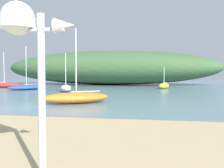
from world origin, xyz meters
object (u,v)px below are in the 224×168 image
object	(u,v)px
mast_structure	(25,32)
sailboat_by_sandbar	(4,85)
sailboat_mid_channel	(164,86)
sailboat_centre_water	(26,87)
sailboat_near_shore	(66,88)
sailboat_east_reach	(76,98)

from	to	relation	value
mast_structure	sailboat_by_sandbar	size ratio (longest dim) A/B	0.61
sailboat_mid_channel	sailboat_centre_water	size ratio (longest dim) A/B	0.54
sailboat_mid_channel	sailboat_centre_water	distance (m)	16.61
sailboat_by_sandbar	sailboat_near_shore	xyz separation A→B (m)	(10.61, -5.29, 0.02)
sailboat_near_shore	sailboat_east_reach	world-z (taller)	sailboat_east_reach
sailboat_mid_channel	mast_structure	bearing A→B (deg)	-97.44
sailboat_by_sandbar	mast_structure	bearing A→B (deg)	-55.56
sailboat_near_shore	mast_structure	bearing A→B (deg)	-71.20
sailboat_by_sandbar	sailboat_centre_water	distance (m)	6.16
mast_structure	sailboat_east_reach	world-z (taller)	sailboat_east_reach
sailboat_by_sandbar	sailboat_near_shore	world-z (taller)	sailboat_by_sandbar
sailboat_east_reach	sailboat_near_shore	bearing A→B (deg)	114.35
sailboat_east_reach	sailboat_by_sandbar	bearing A→B (deg)	135.80
mast_structure	sailboat_near_shore	world-z (taller)	sailboat_near_shore
mast_structure	sailboat_centre_water	distance (m)	25.42
sailboat_near_shore	sailboat_mid_channel	bearing A→B (deg)	32.80
mast_structure	sailboat_near_shore	size ratio (longest dim) A/B	0.71
sailboat_mid_channel	sailboat_east_reach	size ratio (longest dim) A/B	0.56
mast_structure	sailboat_mid_channel	bearing A→B (deg)	82.56
sailboat_by_sandbar	sailboat_east_reach	size ratio (longest dim) A/B	0.98
sailboat_centre_water	sailboat_east_reach	world-z (taller)	sailboat_centre_water
sailboat_centre_water	sailboat_east_reach	distance (m)	14.45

